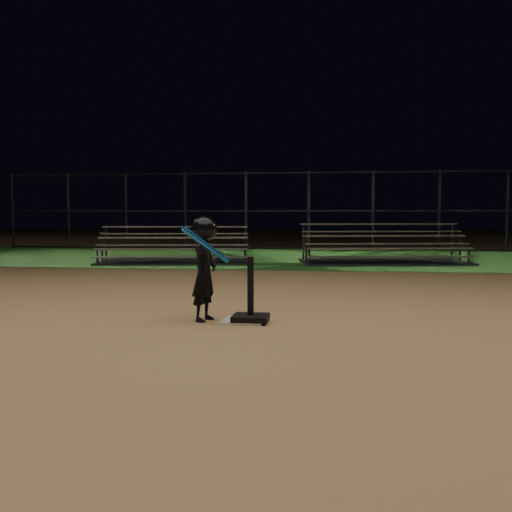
{
  "coord_description": "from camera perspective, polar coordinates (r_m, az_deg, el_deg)",
  "views": [
    {
      "loc": [
        1.06,
        -6.56,
        1.18
      ],
      "look_at": [
        0.0,
        1.0,
        0.65
      ],
      "focal_mm": 43.31,
      "sensor_mm": 36.0,
      "label": 1
    }
  ],
  "objects": [
    {
      "name": "child_batter",
      "position": [
        6.76,
        -4.79,
        -0.89
      ],
      "size": [
        0.48,
        0.55,
        1.15
      ],
      "rotation": [
        0.0,
        0.0,
        1.32
      ],
      "color": "black",
      "rests_on": "ground"
    },
    {
      "name": "bleacher_left",
      "position": [
        14.74,
        -7.61,
        0.05
      ],
      "size": [
        3.76,
        2.29,
        0.86
      ],
      "rotation": [
        0.0,
        0.0,
        0.17
      ],
      "color": "silver",
      "rests_on": "ground"
    },
    {
      "name": "backstop_fence",
      "position": [
        19.59,
        4.88,
        4.18
      ],
      "size": [
        20.08,
        0.08,
        2.5
      ],
      "color": "#38383D",
      "rests_on": "ground"
    },
    {
      "name": "ground",
      "position": [
        6.75,
        -1.18,
        -6.11
      ],
      "size": [
        80.0,
        80.0,
        0.0
      ],
      "primitive_type": "plane",
      "color": "#AA814D",
      "rests_on": "ground"
    },
    {
      "name": "home_plate",
      "position": [
        6.74,
        -1.18,
        -6.01
      ],
      "size": [
        0.45,
        0.45,
        0.02
      ],
      "primitive_type": "cube",
      "color": "beige",
      "rests_on": "ground"
    },
    {
      "name": "bleacher_right",
      "position": [
        14.77,
        11.74,
        0.07
      ],
      "size": [
        4.1,
        2.55,
        0.93
      ],
      "rotation": [
        0.0,
        0.0,
        0.19
      ],
      "color": "#AEAEB2",
      "rests_on": "ground"
    },
    {
      "name": "grass_strip",
      "position": [
        16.63,
        4.3,
        -0.07
      ],
      "size": [
        60.0,
        8.0,
        0.01
      ],
      "primitive_type": "cube",
      "color": "#235A1D",
      "rests_on": "ground"
    },
    {
      "name": "batting_tee",
      "position": [
        6.68,
        -0.51,
        -4.95
      ],
      "size": [
        0.38,
        0.38,
        0.69
      ],
      "color": "black",
      "rests_on": "home_plate"
    }
  ]
}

